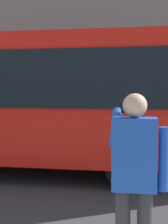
{
  "coord_description": "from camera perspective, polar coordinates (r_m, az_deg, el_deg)",
  "views": [
    {
      "loc": [
        -0.87,
        7.13,
        1.87
      ],
      "look_at": [
        0.31,
        -0.15,
        1.38
      ],
      "focal_mm": 50.28,
      "sensor_mm": 36.0,
      "label": 1
    }
  ],
  "objects": [
    {
      "name": "ground_plane",
      "position": [
        7.42,
        2.21,
        -10.78
      ],
      "size": [
        60.0,
        60.0,
        0.0
      ],
      "primitive_type": "plane",
      "color": "#38383A"
    },
    {
      "name": "red_bus",
      "position": [
        7.56,
        -14.73,
        2.28
      ],
      "size": [
        9.05,
        2.54,
        3.08
      ],
      "color": "red",
      "rests_on": "ground_plane"
    },
    {
      "name": "pedestrian_photographer",
      "position": [
        2.95,
        9.19,
        -10.52
      ],
      "size": [
        0.53,
        0.52,
        1.7
      ],
      "color": "#2D2D33",
      "rests_on": "sidewalk_curb"
    }
  ]
}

